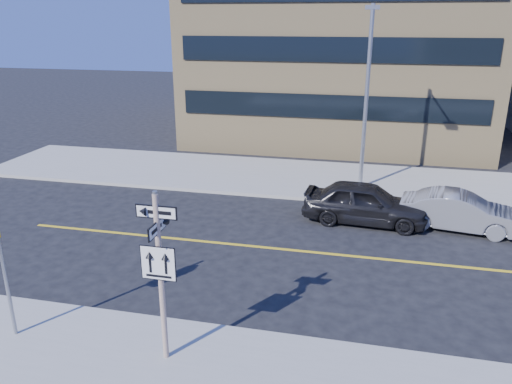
% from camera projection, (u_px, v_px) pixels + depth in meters
% --- Properties ---
extents(ground, '(120.00, 120.00, 0.00)m').
position_uv_depth(ground, '(202.00, 305.00, 13.91)').
color(ground, black).
rests_on(ground, ground).
extents(sign_pole, '(0.92, 0.92, 4.06)m').
position_uv_depth(sign_pole, '(160.00, 269.00, 10.79)').
color(sign_pole, silver).
rests_on(sign_pole, near_sidewalk).
extents(parked_car_a, '(2.24, 4.88, 1.62)m').
position_uv_depth(parked_car_a, '(365.00, 203.00, 19.29)').
color(parked_car_a, black).
rests_on(parked_car_a, ground).
extents(parked_car_b, '(2.15, 4.52, 1.43)m').
position_uv_depth(parked_car_b, '(460.00, 212.00, 18.66)').
color(parked_car_b, gray).
rests_on(parked_car_b, ground).
extents(streetlight_a, '(0.55, 2.25, 8.00)m').
position_uv_depth(streetlight_a, '(367.00, 87.00, 21.40)').
color(streetlight_a, gray).
rests_on(streetlight_a, far_sidewalk).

